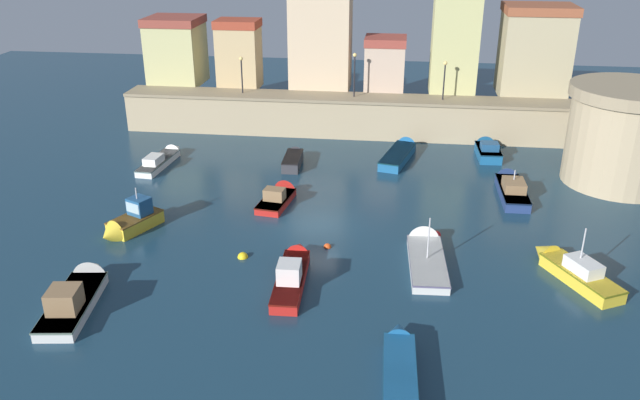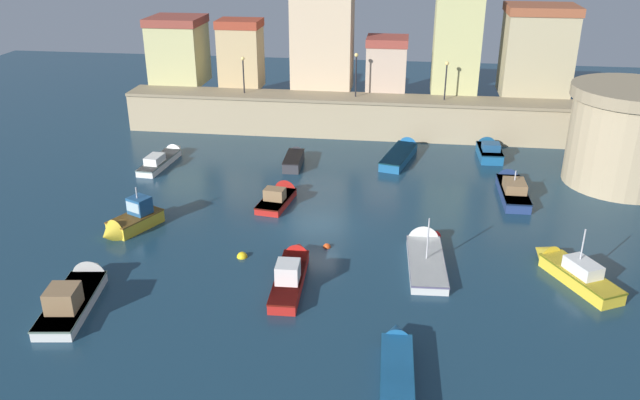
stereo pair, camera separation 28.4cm
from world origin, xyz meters
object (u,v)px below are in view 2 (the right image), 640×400
Objects in this scene: moored_boat_9 at (488,150)px; mooring_buoy_1 at (327,247)px; mooring_buoy_2 at (242,257)px; fortress_tower at (628,135)px; moored_boat_0 at (130,222)px; moored_boat_1 at (78,291)px; moored_boat_4 at (280,195)px; moored_boat_12 at (402,152)px; moored_boat_6 at (511,187)px; mooring_buoy_0 at (436,236)px; moored_boat_7 at (164,158)px; moored_boat_10 at (397,362)px; quay_lamp_0 at (243,69)px; quay_lamp_1 at (356,68)px; moored_boat_3 at (570,269)px; moored_boat_2 at (425,251)px; moored_boat_8 at (292,270)px; moored_boat_5 at (295,158)px; quay_lamp_2 at (446,74)px.

moored_boat_9 is 10.12× the size of mooring_buoy_1.
fortress_tower is at bearing 30.91° from mooring_buoy_2.
moored_boat_0 is 0.64× the size of moored_boat_1.
moored_boat_4 is 8.58× the size of mooring_buoy_2.
moored_boat_1 is at bearing 159.68° from moored_boat_12.
moored_boat_6 is 9.05m from mooring_buoy_0.
moored_boat_10 is (18.46, -22.80, 0.05)m from moored_boat_7.
quay_lamp_0 is 16.73m from moored_boat_4.
moored_boat_0 reaches higher than moored_boat_7.
mooring_buoy_0 is at bearing -49.30° from quay_lamp_0.
quay_lamp_0 is 0.85× the size of quay_lamp_1.
moored_boat_0 is 0.87× the size of moored_boat_4.
moored_boat_6 reaches higher than moored_boat_9.
quay_lamp_1 reaches higher than moored_boat_3.
moored_boat_9 is (10.96, -3.84, -5.33)m from quay_lamp_1.
moored_boat_1 is 15.31× the size of mooring_buoy_1.
moored_boat_2 is 1.06× the size of moored_boat_7.
moored_boat_9 is (-8.68, 4.69, -3.06)m from fortress_tower.
moored_boat_7 is 11.39× the size of mooring_buoy_0.
moored_boat_2 is at bearing -116.46° from moored_boat_4.
moored_boat_8 reaches higher than mooring_buoy_1.
moored_boat_5 is 0.74× the size of moored_boat_10.
quay_lamp_0 is 0.68× the size of moored_boat_9.
quay_lamp_0 is at bearing 180.00° from quay_lamp_1.
moored_boat_6 is at bearing -44.24° from quay_lamp_1.
moored_boat_10 reaches higher than moored_boat_5.
moored_boat_3 reaches higher than moored_boat_9.
moored_boat_1 is 27.71m from moored_boat_12.
quay_lamp_1 is at bearing 109.01° from mooring_buoy_0.
moored_boat_0 is (-19.22, -20.54, -4.94)m from quay_lamp_2.
mooring_buoy_2 reaches higher than mooring_buoy_1.
quay_lamp_0 is 6.90× the size of mooring_buoy_1.
mooring_buoy_0 is at bearing -138.36° from moored_boat_5.
moored_boat_4 is at bearing 52.43° from moored_boat_2.
moored_boat_3 is 0.90× the size of moored_boat_6.
moored_boat_2 is 12.09× the size of mooring_buoy_0.
moored_boat_2 is at bearing -160.78° from moored_boat_12.
moored_boat_12 is (4.20, -5.12, -5.42)m from quay_lamp_1.
quay_lamp_0 is 26.62m from moored_boat_8.
moored_boat_3 reaches higher than mooring_buoy_1.
mooring_buoy_2 is (7.48, -2.33, -0.59)m from moored_boat_0.
quay_lamp_0 is 5.33× the size of mooring_buoy_0.
moored_boat_2 is 7.74m from moored_boat_8.
moored_boat_9 is at bearing -32.19° from moored_boat_8.
moored_boat_5 is 0.98× the size of moored_boat_9.
moored_boat_3 is 30.59m from moored_boat_7.
mooring_buoy_1 is at bearing -66.53° from moored_boat_1.
mooring_buoy_2 is (5.37, -22.87, -5.49)m from quay_lamp_0.
moored_boat_2 reaches higher than moored_boat_6.
moored_boat_9 is 15.60m from mooring_buoy_0.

